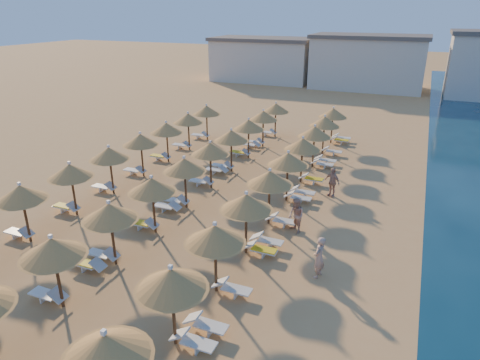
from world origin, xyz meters
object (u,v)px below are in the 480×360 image
at_px(parasol_row_east, 270,179).
at_px(beachgoer_c, 332,182).
at_px(parasol_row_west, 184,166).
at_px(beachgoer_b, 296,216).
at_px(beachgoer_a, 319,257).

xyz_separation_m(parasol_row_east, beachgoer_c, (2.31, 4.89, -1.63)).
relative_size(parasol_row_east, parasol_row_west, 1.00).
bearing_deg(parasol_row_east, beachgoer_b, -12.80).
bearing_deg(beachgoer_c, beachgoer_a, -54.35).
xyz_separation_m(beachgoer_c, beachgoer_a, (1.23, -8.66, 0.03)).
bearing_deg(beachgoer_c, parasol_row_west, -118.57).
bearing_deg(beachgoer_b, beachgoer_a, -18.82).
relative_size(parasol_row_east, beachgoer_c, 18.84).
distance_m(beachgoer_b, beachgoer_a, 3.93).
bearing_deg(beachgoer_b, parasol_row_east, -151.59).
bearing_deg(beachgoer_b, beachgoer_c, 123.25).
height_order(parasol_row_east, parasol_row_west, same).
distance_m(beachgoer_c, beachgoer_b, 5.30).
height_order(parasol_row_east, beachgoer_c, parasol_row_east).
bearing_deg(beachgoer_c, parasol_row_east, -87.71).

